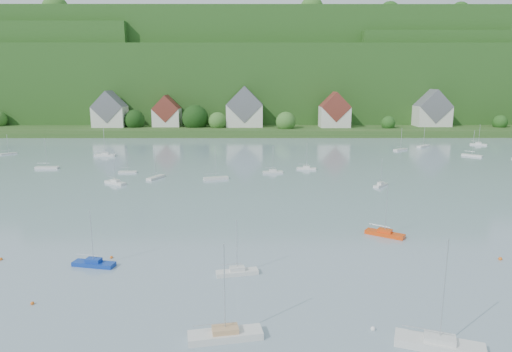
# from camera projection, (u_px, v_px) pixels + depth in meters

# --- Properties ---
(far_shore_strip) EXTENTS (600.00, 60.00, 3.00)m
(far_shore_strip) POSITION_uv_depth(u_px,v_px,m) (235.00, 127.00, 216.37)
(far_shore_strip) COLOR #2B531F
(far_shore_strip) RESTS_ON ground
(forested_ridge) EXTENTS (620.00, 181.22, 69.89)m
(forested_ridge) POSITION_uv_depth(u_px,v_px,m) (240.00, 81.00, 279.05)
(forested_ridge) COLOR #1F4415
(forested_ridge) RESTS_ON ground
(village_building_0) EXTENTS (14.00, 10.40, 16.00)m
(village_building_0) POSITION_uv_depth(u_px,v_px,m) (110.00, 112.00, 201.85)
(village_building_0) COLOR silver
(village_building_0) RESTS_ON far_shore_strip
(village_building_1) EXTENTS (12.00, 9.36, 14.00)m
(village_building_1) POSITION_uv_depth(u_px,v_px,m) (167.00, 113.00, 204.03)
(village_building_1) COLOR silver
(village_building_1) RESTS_ON far_shore_strip
(village_building_2) EXTENTS (16.00, 11.44, 18.00)m
(village_building_2) POSITION_uv_depth(u_px,v_px,m) (245.00, 110.00, 202.84)
(village_building_2) COLOR silver
(village_building_2) RESTS_ON far_shore_strip
(village_building_3) EXTENTS (13.00, 10.40, 15.50)m
(village_building_3) POSITION_uv_depth(u_px,v_px,m) (335.00, 112.00, 201.16)
(village_building_3) COLOR silver
(village_building_3) RESTS_ON far_shore_strip
(village_building_4) EXTENTS (15.00, 10.40, 16.50)m
(village_building_4) POSITION_uv_depth(u_px,v_px,m) (432.00, 111.00, 205.16)
(village_building_4) COLOR silver
(village_building_4) RESTS_ON far_shore_strip
(near_sailboat_1) EXTENTS (5.69, 2.62, 7.41)m
(near_sailboat_1) POSITION_uv_depth(u_px,v_px,m) (94.00, 263.00, 58.07)
(near_sailboat_1) COLOR #10349C
(near_sailboat_1) RESTS_ON ground
(near_sailboat_2) EXTENTS (7.09, 3.16, 9.25)m
(near_sailboat_2) POSITION_uv_depth(u_px,v_px,m) (225.00, 334.00, 41.70)
(near_sailboat_2) COLOR silver
(near_sailboat_2) RESTS_ON ground
(near_sailboat_3) EXTENTS (5.34, 2.50, 6.96)m
(near_sailboat_3) POSITION_uv_depth(u_px,v_px,m) (237.00, 271.00, 55.56)
(near_sailboat_3) COLOR silver
(near_sailboat_3) RESTS_ON ground
(near_sailboat_4) EXTENTS (7.84, 4.60, 10.22)m
(near_sailboat_4) POSITION_uv_depth(u_px,v_px,m) (439.00, 344.00, 40.14)
(near_sailboat_4) COLOR silver
(near_sailboat_4) RESTS_ON ground
(near_sailboat_5) EXTENTS (5.80, 4.66, 7.95)m
(near_sailboat_5) POSITION_uv_depth(u_px,v_px,m) (385.00, 233.00, 69.39)
(near_sailboat_5) COLOR #E6410D
(near_sailboat_5) RESTS_ON ground
(mooring_buoy_0) EXTENTS (0.46, 0.46, 0.46)m
(mooring_buoy_0) POSITION_uv_depth(u_px,v_px,m) (1.00, 260.00, 60.09)
(mooring_buoy_0) COLOR orange
(mooring_buoy_0) RESTS_ON ground
(mooring_buoy_1) EXTENTS (0.47, 0.47, 0.47)m
(mooring_buoy_1) POSITION_uv_depth(u_px,v_px,m) (373.00, 330.00, 43.23)
(mooring_buoy_1) COLOR white
(mooring_buoy_1) RESTS_ON ground
(mooring_buoy_2) EXTENTS (0.50, 0.50, 0.50)m
(mooring_buoy_2) POSITION_uv_depth(u_px,v_px,m) (500.00, 260.00, 60.17)
(mooring_buoy_2) COLOR orange
(mooring_buoy_2) RESTS_ON ground
(mooring_buoy_3) EXTENTS (0.43, 0.43, 0.43)m
(mooring_buoy_3) POSITION_uv_depth(u_px,v_px,m) (111.00, 258.00, 60.70)
(mooring_buoy_3) COLOR orange
(mooring_buoy_3) RESTS_ON ground
(mooring_buoy_5) EXTENTS (0.40, 0.40, 0.40)m
(mooring_buoy_5) POSITION_uv_depth(u_px,v_px,m) (32.00, 304.00, 48.22)
(mooring_buoy_5) COLOR orange
(mooring_buoy_5) RESTS_ON ground
(far_sailboat_cluster) EXTENTS (190.52, 70.09, 8.71)m
(far_sailboat_cluster) POSITION_uv_depth(u_px,v_px,m) (261.00, 160.00, 133.58)
(far_sailboat_cluster) COLOR silver
(far_sailboat_cluster) RESTS_ON ground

